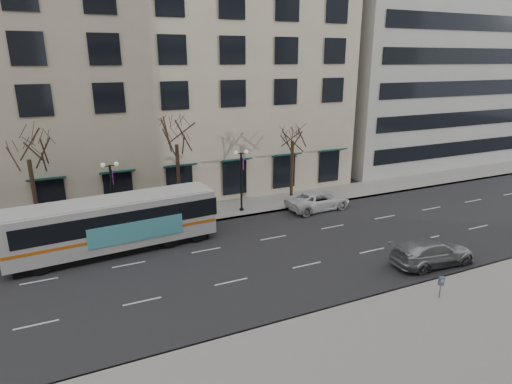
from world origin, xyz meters
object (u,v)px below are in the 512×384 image
tree_far_left (27,146)px  pay_station (441,283)px  tree_far_right (293,130)px  lamp_post_right (241,178)px  lamp_post_left (113,193)px  white_pickup (318,200)px  city_bus (116,223)px  silver_car (433,252)px  tree_far_mid (176,132)px

tree_far_left → pay_station: bearing=-42.2°
tree_far_right → lamp_post_right: size_ratio=1.55×
lamp_post_left → white_pickup: 16.40m
city_bus → white_pickup: bearing=0.7°
tree_far_right → city_bus: tree_far_right is taller
silver_car → lamp_post_right: bearing=31.5°
tree_far_right → pay_station: bearing=-92.4°
tree_far_left → city_bus: size_ratio=0.62×
tree_far_mid → city_bus: bearing=-142.5°
lamp_post_left → lamp_post_right: (10.00, 0.00, 0.00)m
silver_car → tree_far_left: bearing=61.2°
white_pickup → pay_station: white_pickup is taller
tree_far_mid → lamp_post_right: bearing=-6.8°
tree_far_left → lamp_post_right: 15.48m
tree_far_left → city_bus: tree_far_left is taller
tree_far_mid → silver_car: bearing=-49.3°
lamp_post_left → city_bus: bearing=-95.0°
tree_far_right → lamp_post_left: 15.40m
city_bus → pay_station: bearing=-47.0°
tree_far_left → pay_station: 26.59m
white_pickup → lamp_post_right: bearing=68.8°
lamp_post_left → silver_car: size_ratio=0.96×
city_bus → lamp_post_right: bearing=14.2°
lamp_post_right → city_bus: 10.92m
tree_far_right → tree_far_mid: bearing=180.0°
lamp_post_right → lamp_post_left: bearing=180.0°
tree_far_left → pay_station: size_ratio=6.82×
tree_far_mid → lamp_post_left: size_ratio=1.64×
tree_far_mid → lamp_post_right: size_ratio=1.64×
silver_car → lamp_post_left: bearing=55.4°
tree_far_mid → pay_station: size_ratio=6.99×
city_bus → white_pickup: size_ratio=2.41×
tree_far_left → white_pickup: tree_far_left is taller
lamp_post_left → lamp_post_right: size_ratio=1.00×
tree_far_left → white_pickup: (21.14, -2.60, -5.93)m
lamp_post_left → white_pickup: (16.13, -2.00, -2.17)m
lamp_post_left → silver_car: (17.14, -13.52, -2.16)m
lamp_post_right → silver_car: (7.14, -13.52, -2.16)m
tree_far_right → lamp_post_right: bearing=-173.1°
silver_car → white_pickup: silver_car is taller
lamp_post_left → city_bus: 3.62m
tree_far_left → pay_station: tree_far_left is taller
lamp_post_right → tree_far_right: bearing=6.9°
white_pickup → pay_station: (-1.89, -14.84, 0.26)m
silver_car → pay_station: bearing=142.7°
pay_station → tree_far_mid: bearing=130.9°
tree_far_left → lamp_post_right: size_ratio=1.60×
lamp_post_right → pay_station: bearing=-75.9°
tree_far_mid → city_bus: tree_far_mid is taller
tree_far_right → silver_car: size_ratio=1.48×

